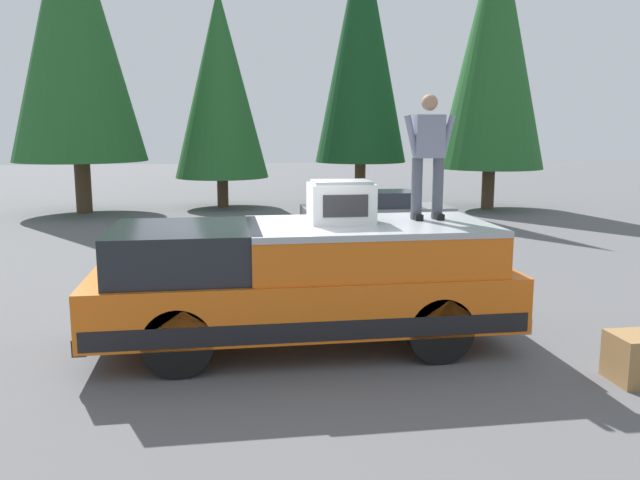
# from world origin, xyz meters

# --- Properties ---
(ground_plane) EXTENTS (90.00, 90.00, 0.00)m
(ground_plane) POSITION_xyz_m (0.00, 0.00, 0.00)
(ground_plane) COLOR #565659
(pickup_truck) EXTENTS (2.01, 5.54, 1.65)m
(pickup_truck) POSITION_xyz_m (-0.42, -0.49, 0.87)
(pickup_truck) COLOR orange
(pickup_truck) RESTS_ON ground
(compressor_unit) EXTENTS (0.65, 0.84, 0.56)m
(compressor_unit) POSITION_xyz_m (-0.32, -1.01, 1.93)
(compressor_unit) COLOR silver
(compressor_unit) RESTS_ON pickup_truck
(person_on_truck_bed) EXTENTS (0.29, 0.72, 1.69)m
(person_on_truck_bed) POSITION_xyz_m (-0.17, -2.24, 2.55)
(person_on_truck_bed) COLOR #4C515B
(person_on_truck_bed) RESTS_ON pickup_truck
(parked_car_grey) EXTENTS (1.64, 4.10, 1.16)m
(parked_car_grey) POSITION_xyz_m (8.71, -3.71, 0.58)
(parked_car_grey) COLOR gray
(parked_car_grey) RESTS_ON ground
(wooden_crate) EXTENTS (0.56, 0.56, 0.56)m
(wooden_crate) POSITION_xyz_m (-2.24, -4.12, 0.28)
(wooden_crate) COLOR olive
(wooden_crate) RESTS_ON ground
(conifer_far_left) EXTENTS (3.72, 3.72, 10.01)m
(conifer_far_left) POSITION_xyz_m (13.42, -8.93, 5.72)
(conifer_far_left) COLOR #4C3826
(conifer_far_left) RESTS_ON ground
(conifer_left) EXTENTS (3.39, 3.39, 10.18)m
(conifer_left) POSITION_xyz_m (15.54, -4.68, 5.88)
(conifer_left) COLOR #4C3826
(conifer_left) RESTS_ON ground
(conifer_center_left) EXTENTS (3.37, 3.37, 7.75)m
(conifer_center_left) POSITION_xyz_m (15.35, 0.51, 4.42)
(conifer_center_left) COLOR #4C3826
(conifer_center_left) RESTS_ON ground
(conifer_center_right) EXTENTS (4.43, 4.43, 10.60)m
(conifer_center_right) POSITION_xyz_m (14.48, 5.23, 6.17)
(conifer_center_right) COLOR #4C3826
(conifer_center_right) RESTS_ON ground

